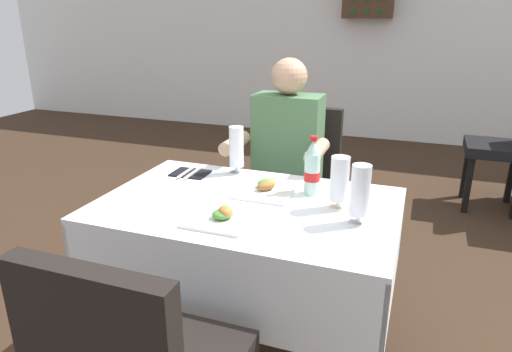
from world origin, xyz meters
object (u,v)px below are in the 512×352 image
(plate_far_diner, at_px, (266,188))
(background_chair_left, at_px, (511,142))
(beer_glass_middle, at_px, (236,150))
(main_dining_table, at_px, (248,241))
(seated_diner_far, at_px, (284,163))
(napkin_cutlery_set, at_px, (190,173))
(cola_bottle_primary, at_px, (312,169))
(beer_glass_left, at_px, (360,195))
(chair_far_diner_seat, at_px, (297,184))
(beer_glass_right, at_px, (339,183))
(plate_near_camera, at_px, (222,216))

(plate_far_diner, relative_size, background_chair_left, 0.24)
(plate_far_diner, bearing_deg, beer_glass_middle, 138.99)
(beer_glass_middle, relative_size, background_chair_left, 0.23)
(main_dining_table, bearing_deg, seated_diner_far, 93.97)
(napkin_cutlery_set, distance_m, background_chair_left, 2.62)
(beer_glass_middle, xyz_separation_m, napkin_cutlery_set, (-0.20, -0.09, -0.11))
(seated_diner_far, height_order, plate_far_diner, seated_diner_far)
(cola_bottle_primary, bearing_deg, beer_glass_left, -45.22)
(chair_far_diner_seat, relative_size, beer_glass_right, 4.59)
(beer_glass_middle, height_order, cola_bottle_primary, cola_bottle_primary)
(seated_diner_far, bearing_deg, background_chair_left, 49.68)
(beer_glass_left, relative_size, beer_glass_middle, 0.99)
(plate_far_diner, xyz_separation_m, beer_glass_right, (0.32, -0.07, 0.09))
(napkin_cutlery_set, relative_size, background_chair_left, 0.20)
(plate_far_diner, height_order, beer_glass_left, beer_glass_left)
(beer_glass_left, distance_m, beer_glass_middle, 0.73)
(napkin_cutlery_set, height_order, background_chair_left, background_chair_left)
(background_chair_left, bearing_deg, cola_bottle_primary, -117.32)
(beer_glass_right, relative_size, napkin_cutlery_set, 1.11)
(plate_far_diner, height_order, beer_glass_right, beer_glass_right)
(beer_glass_left, xyz_separation_m, background_chair_left, (0.84, 2.29, -0.31))
(main_dining_table, height_order, beer_glass_middle, beer_glass_middle)
(beer_glass_left, height_order, napkin_cutlery_set, beer_glass_left)
(beer_glass_right, relative_size, cola_bottle_primary, 0.84)
(main_dining_table, relative_size, seated_diner_far, 0.95)
(seated_diner_far, relative_size, beer_glass_right, 5.96)
(chair_far_diner_seat, bearing_deg, beer_glass_middle, -111.08)
(beer_glass_left, height_order, cola_bottle_primary, cola_bottle_primary)
(plate_far_diner, bearing_deg, seated_diner_far, 98.25)
(cola_bottle_primary, distance_m, napkin_cutlery_set, 0.61)
(chair_far_diner_seat, bearing_deg, cola_bottle_primary, -69.88)
(seated_diner_far, relative_size, beer_glass_left, 5.62)
(chair_far_diner_seat, distance_m, cola_bottle_primary, 0.71)
(chair_far_diner_seat, xyz_separation_m, napkin_cutlery_set, (-0.38, -0.55, 0.20))
(beer_glass_right, relative_size, background_chair_left, 0.22)
(main_dining_table, xyz_separation_m, beer_glass_right, (0.35, 0.06, 0.28))
(beer_glass_left, relative_size, napkin_cutlery_set, 1.17)
(cola_bottle_primary, bearing_deg, plate_near_camera, -123.60)
(background_chair_left, bearing_deg, main_dining_table, -119.82)
(main_dining_table, bearing_deg, chair_far_diner_seat, 90.00)
(napkin_cutlery_set, bearing_deg, chair_far_diner_seat, 55.21)
(seated_diner_far, height_order, beer_glass_right, seated_diner_far)
(main_dining_table, height_order, plate_near_camera, plate_near_camera)
(beer_glass_right, bearing_deg, plate_near_camera, -146.15)
(plate_far_diner, bearing_deg, main_dining_table, -102.71)
(cola_bottle_primary, distance_m, background_chair_left, 2.34)
(plate_near_camera, height_order, beer_glass_right, beer_glass_right)
(plate_near_camera, xyz_separation_m, beer_glass_right, (0.38, 0.26, 0.09))
(cola_bottle_primary, relative_size, background_chair_left, 0.26)
(chair_far_diner_seat, relative_size, beer_glass_middle, 4.26)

